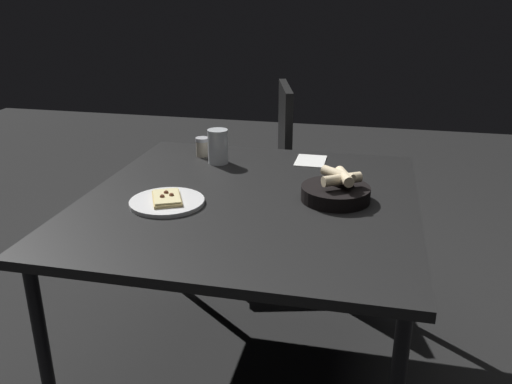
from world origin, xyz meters
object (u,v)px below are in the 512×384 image
pepper_shaker (202,148)px  pizza_plate (167,201)px  bread_basket (336,191)px  beer_glass (218,148)px  dining_table (250,211)px  chair_near (263,166)px

pepper_shaker → pizza_plate: bearing=5.3°
bread_basket → pepper_shaker: size_ratio=2.88×
beer_glass → pizza_plate: bearing=-5.1°
beer_glass → bread_basket: bearing=58.5°
dining_table → beer_glass: (-0.34, -0.21, 0.11)m
bread_basket → pepper_shaker: bread_basket is taller
dining_table → pepper_shaker: size_ratio=14.63×
beer_glass → pepper_shaker: 0.12m
beer_glass → chair_near: chair_near is taller
dining_table → pizza_plate: pizza_plate is taller
beer_glass → pepper_shaker: bearing=-129.9°
chair_near → beer_glass: bearing=-6.2°
beer_glass → chair_near: size_ratio=0.15×
pizza_plate → pepper_shaker: size_ratio=3.08×
pizza_plate → bread_basket: bearing=105.8°
beer_glass → chair_near: bearing=173.8°
pizza_plate → dining_table: bearing=115.7°
chair_near → pizza_plate: bearing=-5.7°
pizza_plate → chair_near: (-1.05, 0.10, -0.21)m
pepper_shaker → bread_basket: bearing=57.1°
pizza_plate → bread_basket: 0.56m
chair_near → dining_table: bearing=9.2°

